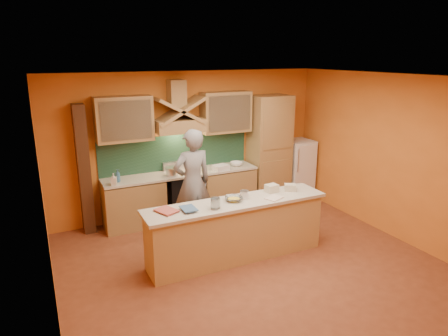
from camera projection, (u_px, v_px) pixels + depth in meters
name	position (u px, v px, depth m)	size (l,w,h in m)	color
floor	(251.00, 264.00, 6.10)	(5.50, 5.00, 0.01)	brown
ceiling	(255.00, 77.00, 5.33)	(5.50, 5.00, 0.01)	white
wall_back	(190.00, 143.00, 7.88)	(5.50, 0.02, 2.80)	orange
wall_front	(392.00, 252.00, 3.55)	(5.50, 0.02, 2.80)	orange
wall_left	(44.00, 208.00, 4.57)	(0.02, 5.00, 2.80)	orange
wall_right	(392.00, 157.00, 6.87)	(0.02, 5.00, 2.80)	orange
base_cabinet_left	(134.00, 204.00, 7.37)	(1.10, 0.60, 0.86)	#A77F4C
base_cabinet_right	(226.00, 190.00, 8.16)	(1.10, 0.60, 0.86)	#A77F4C
counter_top	(182.00, 173.00, 7.64)	(3.00, 0.62, 0.04)	beige
stove	(182.00, 196.00, 7.76)	(0.60, 0.58, 0.90)	black
backsplash	(176.00, 153.00, 7.79)	(3.00, 0.03, 0.70)	#1C3D2C
range_hood	(179.00, 126.00, 7.43)	(0.92, 0.50, 0.24)	#A77F4C
hood_chimney	(177.00, 94.00, 7.35)	(0.30, 0.30, 0.50)	#A77F4C
upper_cabinet_left	(124.00, 119.00, 7.03)	(1.00, 0.35, 0.80)	#A77F4C
upper_cabinet_right	(226.00, 112.00, 7.86)	(1.00, 0.35, 0.80)	#A77F4C
pantry_column	(269.00, 150.00, 8.38)	(0.80, 0.60, 2.30)	#A77F4C
fridge	(297.00, 169.00, 8.83)	(0.58, 0.60, 1.30)	white
trim_column_left	(84.00, 170.00, 6.97)	(0.20, 0.30, 2.30)	#472816
island_body	(236.00, 232.00, 6.20)	(2.80, 0.55, 0.88)	tan
island_top	(237.00, 203.00, 6.07)	(2.90, 0.62, 0.05)	beige
person	(193.00, 183.00, 6.93)	(0.69, 0.45, 1.90)	gray
pot_large	(172.00, 172.00, 7.41)	(0.22, 0.22, 0.17)	silver
pot_small	(191.00, 167.00, 7.81)	(0.18, 0.18, 0.12)	#B7B7BE
soap_bottle_a	(114.00, 179.00, 6.85)	(0.10, 0.10, 0.21)	silver
soap_bottle_b	(118.00, 176.00, 7.03)	(0.09, 0.09, 0.23)	#346890
bowl_back	(236.00, 164.00, 8.08)	(0.25, 0.25, 0.08)	white
dish_rack	(221.00, 168.00, 7.78)	(0.28, 0.22, 0.10)	white
book_lower	(160.00, 213.00, 5.57)	(0.24, 0.32, 0.03)	#B94E42
book_upper	(182.00, 210.00, 5.65)	(0.20, 0.28, 0.02)	#40628D
jar_large	(215.00, 203.00, 5.78)	(0.14, 0.14, 0.15)	white
jar_small	(215.00, 205.00, 5.73)	(0.11, 0.11, 0.15)	white
kitchen_scale	(244.00, 195.00, 6.19)	(0.13, 0.13, 0.10)	white
mixing_bowl	(234.00, 199.00, 6.08)	(0.27, 0.27, 0.07)	silver
cloth	(274.00, 198.00, 6.18)	(0.26, 0.20, 0.02)	beige
grocery_bag_a	(272.00, 188.00, 6.46)	(0.19, 0.15, 0.13)	beige
grocery_bag_b	(290.00, 187.00, 6.53)	(0.18, 0.14, 0.11)	beige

